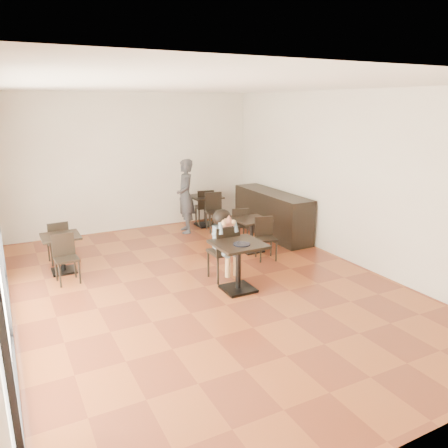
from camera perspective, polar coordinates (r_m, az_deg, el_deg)
floor at (r=7.36m, az=-2.55°, el=-8.16°), size 6.00×8.00×0.01m
ceiling at (r=6.75m, az=-2.89°, el=17.58°), size 6.00×8.00×0.01m
wall_back at (r=10.60m, az=-11.92°, el=7.84°), size 6.00×0.01×3.20m
wall_front at (r=3.78m, az=23.88°, el=-6.86°), size 6.00×0.01×3.20m
wall_right at (r=8.56m, az=15.93°, el=5.82°), size 0.01×8.00×3.20m
child_table at (r=7.08m, az=1.88°, el=-5.61°), size 0.77×0.77×0.81m
child_chair at (r=7.50m, az=-0.18°, el=-3.68°), size 0.44×0.44×0.98m
child at (r=7.46m, az=-0.18°, el=-2.77°), size 0.44×0.61×1.23m
plate at (r=6.86m, az=2.32°, el=-2.64°), size 0.27×0.27×0.02m
pizza_slice at (r=7.17m, az=0.52°, el=0.22°), size 0.29×0.22×0.07m
adult_patron at (r=10.21m, az=-5.05°, el=3.63°), size 0.53×0.70×1.73m
cafe_table_mid at (r=8.96m, az=3.62°, el=-1.46°), size 0.79×0.79×0.69m
cafe_table_left at (r=8.38m, az=-20.37°, el=-3.66°), size 0.69×0.69×0.69m
cafe_table_back at (r=10.84m, az=-2.42°, el=1.75°), size 0.84×0.84×0.75m
chair_mid_a at (r=9.40m, az=1.90°, el=-0.19°), size 0.45×0.45×0.82m
chair_mid_b at (r=8.50m, az=5.54°, el=-1.97°), size 0.45×0.45×0.82m
chair_left_a at (r=8.88m, az=-20.89°, el=-2.17°), size 0.40×0.40×0.83m
chair_left_b at (r=7.83m, az=-19.87°, el=-4.37°), size 0.40×0.40×0.83m
chair_back_a at (r=10.90m, az=-2.61°, el=2.23°), size 0.48×0.48×0.91m
chair_back_b at (r=10.34m, az=-1.13°, el=1.51°), size 0.48×0.48×0.91m
service_counter at (r=10.10m, az=6.28°, el=1.35°), size 0.60×2.40×1.00m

